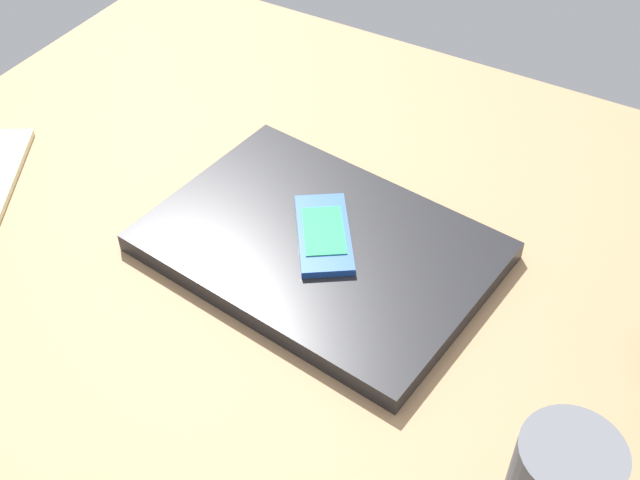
{
  "coord_description": "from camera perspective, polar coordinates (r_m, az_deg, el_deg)",
  "views": [
    {
      "loc": [
        -24.23,
        55.09,
        63.4
      ],
      "look_at": [
        5.91,
        2.79,
        5.0
      ],
      "focal_mm": 45.92,
      "sensor_mm": 36.0,
      "label": 1
    }
  ],
  "objects": [
    {
      "name": "desk_surface",
      "position": [
        0.86,
        4.33,
        -1.92
      ],
      "size": [
        120.0,
        80.0,
        3.0
      ],
      "primitive_type": "cube",
      "color": "#9E7751",
      "rests_on": "ground"
    },
    {
      "name": "laptop_closed",
      "position": [
        0.85,
        0.0,
        -0.46
      ],
      "size": [
        36.86,
        27.97,
        2.1
      ],
      "primitive_type": "cube",
      "rotation": [
        0.0,
        0.0,
        -0.12
      ],
      "color": "black",
      "rests_on": "desk_surface"
    },
    {
      "name": "cell_phone_on_laptop",
      "position": [
        0.84,
        0.26,
        0.44
      ],
      "size": [
        10.89,
        12.48,
        0.97
      ],
      "color": "#1E479E",
      "rests_on": "laptop_closed"
    }
  ]
}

